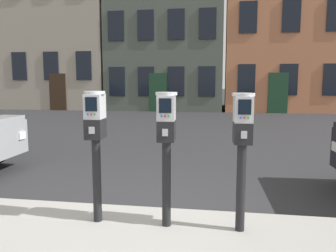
{
  "coord_description": "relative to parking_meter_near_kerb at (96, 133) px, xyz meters",
  "views": [
    {
      "loc": [
        0.85,
        -3.58,
        1.61
      ],
      "look_at": [
        0.31,
        -0.18,
        1.16
      ],
      "focal_mm": 36.27,
      "sensor_mm": 36.0,
      "label": 1
    }
  ],
  "objects": [
    {
      "name": "townhouse_brick_corner",
      "position": [
        -2.03,
        18.01,
        3.41
      ],
      "size": [
        6.63,
        6.07,
        9.0
      ],
      "color": "#4C564C",
      "rests_on": "ground_plane"
    },
    {
      "name": "parking_meter_twin_adjacent",
      "position": [
        0.74,
        -0.0,
        -0.0
      ],
      "size": [
        0.23,
        0.26,
        1.37
      ],
      "rotation": [
        0.0,
        0.0,
        -1.51
      ],
      "color": "black",
      "rests_on": "sidewalk_slab"
    },
    {
      "name": "parking_meter_end_of_row",
      "position": [
        1.48,
        -0.0,
        -0.01
      ],
      "size": [
        0.23,
        0.26,
        1.37
      ],
      "rotation": [
        0.0,
        0.0,
        -1.51
      ],
      "color": "black",
      "rests_on": "sidewalk_slab"
    },
    {
      "name": "parking_meter_near_kerb",
      "position": [
        0.0,
        0.0,
        0.0
      ],
      "size": [
        0.23,
        0.26,
        1.38
      ],
      "rotation": [
        0.0,
        0.0,
        -1.51
      ],
      "color": "black",
      "rests_on": "sidewalk_slab"
    },
    {
      "name": "ground_plane",
      "position": [
        0.44,
        0.28,
        -1.09
      ],
      "size": [
        160.0,
        160.0,
        0.0
      ],
      "primitive_type": "plane",
      "color": "#28282B"
    }
  ]
}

